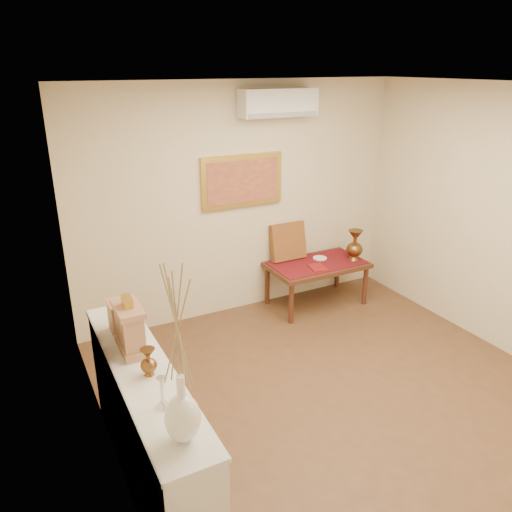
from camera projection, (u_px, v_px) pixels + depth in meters
floor at (354, 408)px, 4.42m from camera, size 4.50×4.50×0.00m
ceiling at (381, 87)px, 3.45m from camera, size 4.50×4.50×0.00m
wall_back at (241, 202)px, 5.80m from camera, size 4.00×0.02×2.70m
wall_left at (109, 324)px, 3.07m from camera, size 0.02×4.50×2.70m
white_vase at (179, 358)px, 2.47m from camera, size 0.19×0.19×1.01m
candlestick at (162, 392)px, 2.87m from camera, size 0.10×0.10×0.20m
brass_urn_small at (148, 358)px, 3.17m from camera, size 0.11×0.11×0.24m
table_cloth at (317, 263)px, 6.14m from camera, size 1.14×0.59×0.01m
brass_urn_tall at (355, 242)px, 6.16m from camera, size 0.21×0.21×0.47m
plate at (320, 258)px, 6.27m from camera, size 0.18×0.18×0.01m
menu at (318, 267)px, 5.98m from camera, size 0.23×0.28×0.01m
cushion at (288, 241)px, 6.19m from camera, size 0.46×0.19×0.47m
display_ledge at (148, 427)px, 3.46m from camera, size 0.37×2.02×0.98m
mantel_clock at (130, 327)px, 3.43m from camera, size 0.17×0.36×0.41m
wooden_chest at (121, 317)px, 3.68m from camera, size 0.16×0.21×0.24m
low_table at (317, 268)px, 6.17m from camera, size 1.20×0.70×0.55m
painting at (242, 181)px, 5.68m from camera, size 1.00×0.06×0.60m
ac_unit at (278, 103)px, 5.46m from camera, size 0.90×0.25×0.30m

